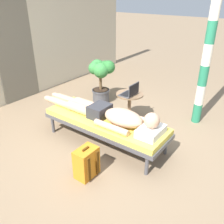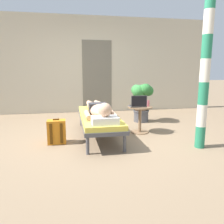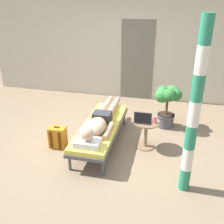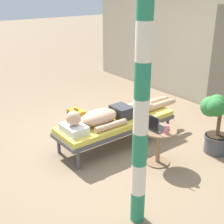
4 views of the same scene
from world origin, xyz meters
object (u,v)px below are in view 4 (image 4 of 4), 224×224
(lounge_chair, at_px, (116,123))
(person_reclining, at_px, (112,115))
(side_table, at_px, (159,140))
(potted_plant, at_px, (220,117))
(backpack, at_px, (77,121))
(porch_post, at_px, (141,116))
(drink_glass, at_px, (167,130))
(laptop, at_px, (154,125))

(lounge_chair, xyz_separation_m, person_reclining, (-0.00, -0.09, 0.17))
(side_table, height_order, potted_plant, potted_plant)
(backpack, bearing_deg, side_table, 13.22)
(backpack, relative_size, porch_post, 0.17)
(potted_plant, bearing_deg, lounge_chair, -139.13)
(drink_glass, bearing_deg, side_table, 174.39)
(side_table, bearing_deg, potted_plant, 70.06)
(person_reclining, bearing_deg, porch_post, -28.53)
(person_reclining, height_order, side_table, person_reclining)
(backpack, bearing_deg, person_reclining, 13.96)
(side_table, height_order, porch_post, porch_post)
(potted_plant, bearing_deg, laptop, -112.10)
(laptop, bearing_deg, potted_plant, 67.90)
(lounge_chair, relative_size, backpack, 4.65)
(drink_glass, relative_size, porch_post, 0.05)
(side_table, xyz_separation_m, backpack, (-1.57, -0.37, -0.16))
(lounge_chair, bearing_deg, person_reclining, -90.00)
(porch_post, bearing_deg, potted_plant, 100.45)
(backpack, height_order, porch_post, porch_post)
(person_reclining, distance_m, laptop, 0.78)
(drink_glass, bearing_deg, lounge_chair, -175.35)
(lounge_chair, relative_size, drink_glass, 16.45)
(person_reclining, bearing_deg, laptop, 9.84)
(porch_post, bearing_deg, person_reclining, 151.47)
(side_table, height_order, backpack, side_table)
(person_reclining, distance_m, backpack, 0.83)
(person_reclining, height_order, backpack, person_reclining)
(lounge_chair, bearing_deg, potted_plant, 40.87)
(backpack, bearing_deg, lounge_chair, 20.27)
(side_table, bearing_deg, porch_post, -55.86)
(porch_post, bearing_deg, side_table, 124.14)
(porch_post, bearing_deg, drink_glass, 118.22)
(person_reclining, relative_size, backpack, 5.12)
(person_reclining, bearing_deg, backpack, -166.04)
(side_table, bearing_deg, lounge_chair, -173.50)
(laptop, height_order, backpack, laptop)
(side_table, xyz_separation_m, drink_glass, (0.15, -0.01, 0.23))
(lounge_chair, bearing_deg, laptop, 3.20)
(lounge_chair, distance_m, person_reclining, 0.19)
(side_table, bearing_deg, laptop, -139.48)
(side_table, distance_m, laptop, 0.24)
(person_reclining, xyz_separation_m, laptop, (0.77, 0.13, 0.07))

